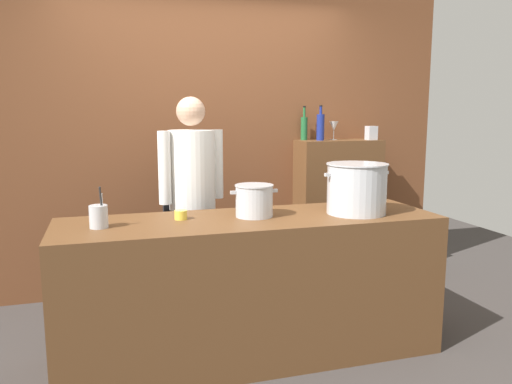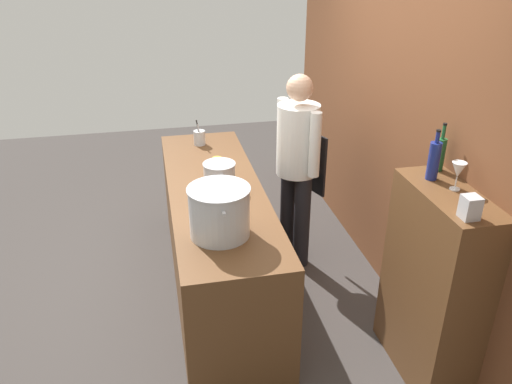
# 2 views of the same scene
# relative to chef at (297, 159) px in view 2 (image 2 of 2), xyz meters

# --- Properties ---
(ground_plane) EXTENTS (8.00, 8.00, 0.00)m
(ground_plane) POSITION_rel_chef_xyz_m (0.25, -0.72, -0.96)
(ground_plane) COLOR #383330
(brick_back_panel) EXTENTS (4.40, 0.10, 3.00)m
(brick_back_panel) POSITION_rel_chef_xyz_m (0.25, 0.68, 0.54)
(brick_back_panel) COLOR brown
(brick_back_panel) RESTS_ON ground_plane
(prep_counter) EXTENTS (2.37, 0.70, 0.90)m
(prep_counter) POSITION_rel_chef_xyz_m (0.25, -0.72, -0.51)
(prep_counter) COLOR brown
(prep_counter) RESTS_ON ground_plane
(bar_cabinet) EXTENTS (0.76, 0.32, 1.30)m
(bar_cabinet) POSITION_rel_chef_xyz_m (1.42, 0.47, -0.31)
(bar_cabinet) COLOR brown
(bar_cabinet) RESTS_ON ground_plane
(chef) EXTENTS (0.50, 0.40, 1.66)m
(chef) POSITION_rel_chef_xyz_m (0.00, 0.00, 0.00)
(chef) COLOR black
(chef) RESTS_ON ground_plane
(stockpot_large) EXTENTS (0.45, 0.39, 0.33)m
(stockpot_large) POSITION_rel_chef_xyz_m (0.94, -0.78, 0.10)
(stockpot_large) COLOR #B7BABF
(stockpot_large) RESTS_ON prep_counter
(stockpot_small) EXTENTS (0.31, 0.24, 0.20)m
(stockpot_small) POSITION_rel_chef_xyz_m (0.28, -0.68, 0.04)
(stockpot_small) COLOR #B7BABF
(stockpot_small) RESTS_ON prep_counter
(utensil_crock) EXTENTS (0.10, 0.10, 0.24)m
(utensil_crock) POSITION_rel_chef_xyz_m (-0.65, -0.73, 0.00)
(utensil_crock) COLOR #B7BABF
(utensil_crock) RESTS_ON prep_counter
(butter_jar) EXTENTS (0.08, 0.08, 0.06)m
(butter_jar) POSITION_rel_chef_xyz_m (-0.18, -0.64, -0.04)
(butter_jar) COLOR yellow
(butter_jar) RESTS_ON prep_counter
(wine_bottle_green) EXTENTS (0.06, 0.06, 0.30)m
(wine_bottle_green) POSITION_rel_chef_xyz_m (1.12, 0.56, 0.45)
(wine_bottle_green) COLOR #1E592D
(wine_bottle_green) RESTS_ON bar_cabinet
(wine_bottle_cobalt) EXTENTS (0.07, 0.07, 0.31)m
(wine_bottle_cobalt) POSITION_rel_chef_xyz_m (1.23, 0.46, 0.46)
(wine_bottle_cobalt) COLOR navy
(wine_bottle_cobalt) RESTS_ON bar_cabinet
(wine_glass_tall) EXTENTS (0.08, 0.08, 0.17)m
(wine_glass_tall) POSITION_rel_chef_xyz_m (1.39, 0.52, 0.45)
(wine_glass_tall) COLOR silver
(wine_glass_tall) RESTS_ON bar_cabinet
(spice_tin_silver) EXTENTS (0.09, 0.09, 0.12)m
(spice_tin_silver) POSITION_rel_chef_xyz_m (1.70, 0.40, 0.40)
(spice_tin_silver) COLOR #B2B2B7
(spice_tin_silver) RESTS_ON bar_cabinet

